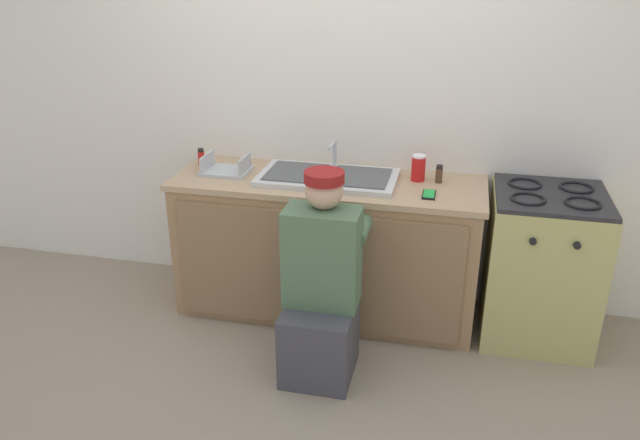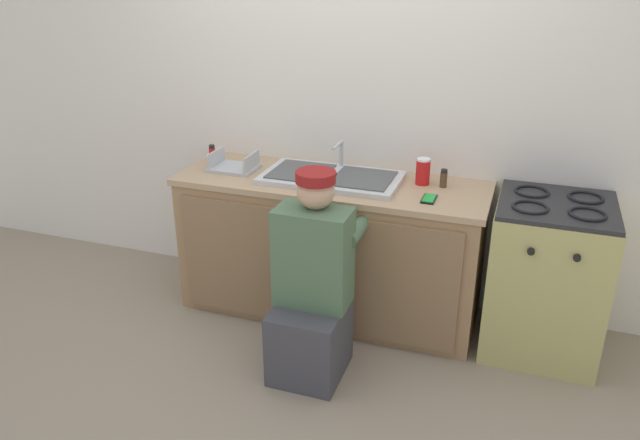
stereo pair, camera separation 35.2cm
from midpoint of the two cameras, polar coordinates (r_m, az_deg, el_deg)
name	(u,v)px [view 1 (the left image)]	position (r m, az deg, el deg)	size (l,w,h in m)	color
ground_plane	(316,332)	(3.76, -3.07, -10.28)	(12.00, 12.00, 0.00)	gray
back_wall	(340,100)	(3.85, -0.78, 10.87)	(6.00, 0.10, 2.50)	silver
counter_cabinet	(327,249)	(3.80, -2.00, -2.75)	(1.78, 0.62, 0.82)	#997551
countertop	(328,183)	(3.64, -2.06, 3.38)	(1.82, 0.62, 0.04)	tan
sink_double_basin	(328,177)	(3.63, -2.06, 3.93)	(0.80, 0.44, 0.19)	silver
stove_range	(541,266)	(3.70, 17.06, -4.07)	(0.61, 0.62, 0.89)	tan
plumber_person	(321,294)	(3.23, -3.02, -6.82)	(0.42, 0.61, 1.10)	#3F3F47
dish_rack_tray	(226,169)	(3.82, -11.21, 4.56)	(0.28, 0.22, 0.11)	#B2B7BC
soda_cup_red	(418,168)	(3.63, 6.25, 4.71)	(0.08, 0.08, 0.15)	red
spice_bottle_pepper	(439,174)	(3.61, 8.11, 4.13)	(0.04, 0.04, 0.10)	#513823
cell_phone	(429,194)	(3.42, 7.05, 2.27)	(0.07, 0.14, 0.01)	black
spice_bottle_red	(201,157)	(3.99, -13.32, 5.59)	(0.04, 0.04, 0.10)	red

